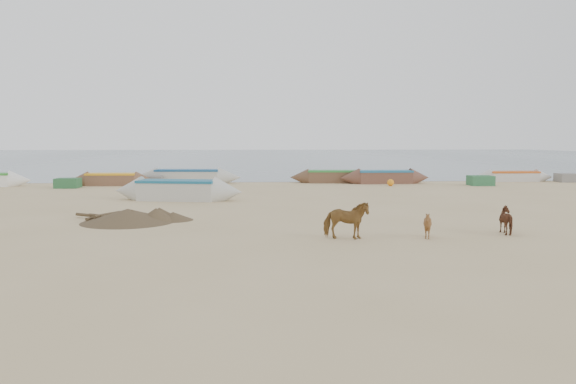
# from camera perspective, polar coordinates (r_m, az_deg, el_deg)

# --- Properties ---
(ground) EXTENTS (140.00, 140.00, 0.00)m
(ground) POSITION_cam_1_polar(r_m,az_deg,el_deg) (17.71, 0.83, -4.44)
(ground) COLOR tan
(ground) RESTS_ON ground
(sea) EXTENTS (160.00, 160.00, 0.00)m
(sea) POSITION_cam_1_polar(r_m,az_deg,el_deg) (99.45, -2.88, 3.65)
(sea) COLOR slate
(sea) RESTS_ON ground
(cow_adult) EXTENTS (1.47, 0.87, 1.16)m
(cow_adult) POSITION_cam_1_polar(r_m,az_deg,el_deg) (17.06, 5.91, -2.87)
(cow_adult) COLOR brown
(cow_adult) RESTS_ON ground
(calf_front) EXTENTS (0.98, 0.95, 0.83)m
(calf_front) POSITION_cam_1_polar(r_m,az_deg,el_deg) (17.63, 14.00, -3.29)
(calf_front) COLOR brown
(calf_front) RESTS_ON ground
(calf_right) EXTENTS (1.01, 1.08, 0.88)m
(calf_right) POSITION_cam_1_polar(r_m,az_deg,el_deg) (19.30, 21.57, -2.69)
(calf_right) COLOR #59301D
(calf_right) RESTS_ON ground
(near_canoe) EXTENTS (6.67, 2.71, 1.00)m
(near_canoe) POSITION_cam_1_polar(r_m,az_deg,el_deg) (28.33, -11.12, 0.18)
(near_canoe) COLOR beige
(near_canoe) RESTS_ON ground
(debris_pile) EXTENTS (4.43, 4.43, 0.49)m
(debris_pile) POSITION_cam_1_polar(r_m,az_deg,el_deg) (21.30, -15.95, -2.31)
(debris_pile) COLOR brown
(debris_pile) RESTS_ON ground
(waterline_canoes) EXTENTS (55.61, 4.41, 0.94)m
(waterline_canoes) POSITION_cam_1_polar(r_m,az_deg,el_deg) (38.30, -3.49, 1.50)
(waterline_canoes) COLOR brown
(waterline_canoes) RESTS_ON ground
(beach_clutter) EXTENTS (45.01, 3.95, 0.64)m
(beach_clutter) POSITION_cam_1_polar(r_m,az_deg,el_deg) (37.16, 4.01, 1.18)
(beach_clutter) COLOR #2B5F36
(beach_clutter) RESTS_ON ground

